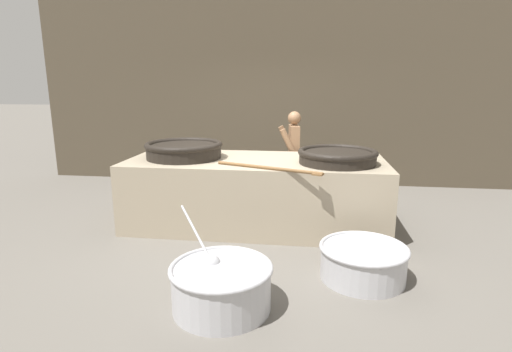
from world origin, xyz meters
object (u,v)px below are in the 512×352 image
at_px(prep_bowl_meat, 363,261).
at_px(giant_wok_near, 184,149).
at_px(prep_bowl_vegetables, 221,285).
at_px(cook, 293,155).
at_px(giant_wok_far, 337,156).

bearing_deg(prep_bowl_meat, giant_wok_near, 147.95).
height_order(giant_wok_near, prep_bowl_vegetables, giant_wok_near).
relative_size(cook, prep_bowl_meat, 1.70).
xyz_separation_m(cook, prep_bowl_vegetables, (-0.48, -3.27, -0.60)).
height_order(giant_wok_near, cook, cook).
distance_m(prep_bowl_vegetables, prep_bowl_meat, 1.50).
bearing_deg(prep_bowl_meat, prep_bowl_vegetables, -150.74).
bearing_deg(giant_wok_far, prep_bowl_vegetables, -118.11).
xyz_separation_m(giant_wok_near, prep_bowl_vegetables, (1.00, -2.18, -0.83)).
bearing_deg(prep_bowl_vegetables, prep_bowl_meat, 29.26).
distance_m(giant_wok_near, prep_bowl_vegetables, 2.54).
relative_size(cook, prep_bowl_vegetables, 1.54).
bearing_deg(cook, prep_bowl_meat, 100.62).
height_order(giant_wok_far, prep_bowl_vegetables, giant_wok_far).
distance_m(giant_wok_near, prep_bowl_meat, 2.85).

